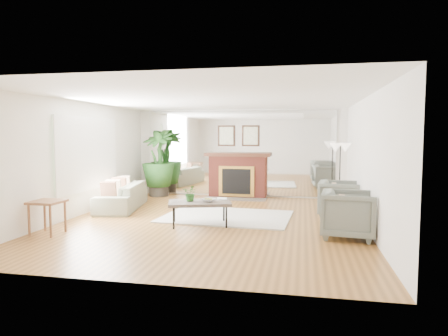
% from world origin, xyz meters
% --- Properties ---
extents(ground, '(7.00, 7.00, 0.00)m').
position_xyz_m(ground, '(0.00, 0.00, 0.00)').
color(ground, brown).
rests_on(ground, ground).
extents(wall_left, '(0.02, 7.00, 2.50)m').
position_xyz_m(wall_left, '(-2.99, 0.00, 1.25)').
color(wall_left, white).
rests_on(wall_left, ground).
extents(wall_right, '(0.02, 7.00, 2.50)m').
position_xyz_m(wall_right, '(2.99, 0.00, 1.25)').
color(wall_right, white).
rests_on(wall_right, ground).
extents(wall_back, '(6.00, 0.02, 2.50)m').
position_xyz_m(wall_back, '(0.00, 3.49, 1.25)').
color(wall_back, white).
rests_on(wall_back, ground).
extents(mirror_panel, '(5.40, 0.04, 2.40)m').
position_xyz_m(mirror_panel, '(0.00, 3.47, 1.25)').
color(mirror_panel, silver).
rests_on(mirror_panel, wall_back).
extents(window_panel, '(0.04, 2.40, 1.50)m').
position_xyz_m(window_panel, '(-2.96, 0.40, 1.35)').
color(window_panel, '#B2E09E').
rests_on(window_panel, wall_left).
extents(fireplace, '(1.85, 0.83, 2.05)m').
position_xyz_m(fireplace, '(0.00, 3.26, 0.66)').
color(fireplace, maroon).
rests_on(fireplace, ground).
extents(area_rug, '(2.80, 2.09, 0.03)m').
position_xyz_m(area_rug, '(0.22, 0.50, 0.01)').
color(area_rug, silver).
rests_on(area_rug, ground).
extents(coffee_table, '(1.35, 1.02, 0.48)m').
position_xyz_m(coffee_table, '(-0.15, -0.40, 0.44)').
color(coffee_table, '#64594F').
rests_on(coffee_table, ground).
extents(sofa, '(1.19, 2.20, 0.61)m').
position_xyz_m(sofa, '(-2.45, 0.99, 0.30)').
color(sofa, gray).
rests_on(sofa, ground).
extents(armchair_back, '(0.95, 0.93, 0.78)m').
position_xyz_m(armchair_back, '(2.60, 1.05, 0.39)').
color(armchair_back, slate).
rests_on(armchair_back, ground).
extents(armchair_front, '(0.99, 0.97, 0.82)m').
position_xyz_m(armchair_front, '(2.60, -0.78, 0.41)').
color(armchair_front, slate).
rests_on(armchair_front, ground).
extents(side_table, '(0.54, 0.54, 0.60)m').
position_xyz_m(side_table, '(-2.65, -1.57, 0.51)').
color(side_table, brown).
rests_on(side_table, ground).
extents(potted_ficus, '(1.12, 1.12, 1.94)m').
position_xyz_m(potted_ficus, '(-2.30, 3.10, 1.04)').
color(potted_ficus, black).
rests_on(potted_ficus, ground).
extents(floor_lamp, '(0.51, 0.28, 1.58)m').
position_xyz_m(floor_lamp, '(2.70, 2.18, 1.34)').
color(floor_lamp, black).
rests_on(floor_lamp, ground).
extents(tabletop_plant, '(0.33, 0.30, 0.32)m').
position_xyz_m(tabletop_plant, '(-0.33, -0.42, 0.64)').
color(tabletop_plant, '#2D5E22').
rests_on(tabletop_plant, coffee_table).
extents(fruit_bowl, '(0.32, 0.32, 0.07)m').
position_xyz_m(fruit_bowl, '(0.03, -0.41, 0.51)').
color(fruit_bowl, brown).
rests_on(fruit_bowl, coffee_table).
extents(book, '(0.25, 0.30, 0.02)m').
position_xyz_m(book, '(0.13, -0.09, 0.49)').
color(book, brown).
rests_on(book, coffee_table).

